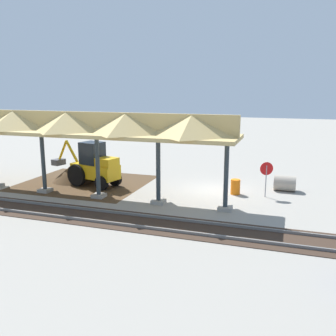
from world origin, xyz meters
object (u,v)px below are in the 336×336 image
object	(u,v)px
backhoe	(93,166)
traffic_barrel	(235,187)
stop_sign	(266,172)
concrete_pipe	(285,183)

from	to	relation	value
backhoe	traffic_barrel	distance (m)	9.09
stop_sign	backhoe	xyz separation A→B (m)	(10.75, 0.78, -0.21)
concrete_pipe	traffic_barrel	world-z (taller)	concrete_pipe
stop_sign	traffic_barrel	distance (m)	2.01
traffic_barrel	stop_sign	bearing A→B (deg)	179.59
backhoe	traffic_barrel	bearing A→B (deg)	-174.99
backhoe	concrete_pipe	xyz separation A→B (m)	(-11.78, -2.52, -0.79)
concrete_pipe	traffic_barrel	bearing A→B (deg)	32.09
stop_sign	backhoe	distance (m)	10.78
backhoe	concrete_pipe	size ratio (longest dim) A/B	4.15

